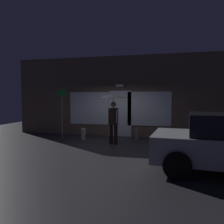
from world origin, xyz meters
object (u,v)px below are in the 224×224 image
person_with_umbrella (113,105)px  sidewalk_bollard (137,134)px  sidewalk_bollard_2 (83,134)px  street_sign_post (62,109)px

person_with_umbrella → sidewalk_bollard: bearing=156.0°
sidewalk_bollard → sidewalk_bollard_2: bearing=-164.7°
person_with_umbrella → sidewalk_bollard_2: person_with_umbrella is taller
person_with_umbrella → sidewalk_bollard: person_with_umbrella is taller
person_with_umbrella → sidewalk_bollard_2: (-1.50, 0.58, -1.32)m
person_with_umbrella → street_sign_post: 2.78m
person_with_umbrella → sidewalk_bollard_2: 2.09m
street_sign_post → sidewalk_bollard_2: (1.14, -0.24, -1.07)m
street_sign_post → sidewalk_bollard_2: 1.58m
person_with_umbrella → street_sign_post: (-2.64, 0.82, -0.26)m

